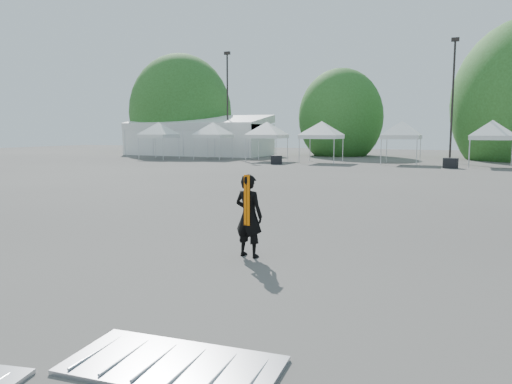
% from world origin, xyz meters
% --- Properties ---
extents(ground, '(120.00, 120.00, 0.00)m').
position_xyz_m(ground, '(0.00, 0.00, 0.00)').
color(ground, '#474442').
rests_on(ground, ground).
extents(marquee, '(15.00, 6.25, 4.23)m').
position_xyz_m(marquee, '(-22.00, 35.00, 1.97)').
color(marquee, white).
rests_on(marquee, ground).
extents(light_pole_west, '(0.60, 0.25, 10.30)m').
position_xyz_m(light_pole_west, '(-18.00, 34.00, 5.77)').
color(light_pole_west, black).
rests_on(light_pole_west, ground).
extents(light_pole_east, '(0.60, 0.25, 9.80)m').
position_xyz_m(light_pole_east, '(3.00, 32.00, 5.52)').
color(light_pole_east, black).
rests_on(light_pole_east, ground).
extents(tree_far_w, '(4.80, 4.80, 7.30)m').
position_xyz_m(tree_far_w, '(-26.00, 38.00, 4.54)').
color(tree_far_w, '#382314').
rests_on(tree_far_w, ground).
extents(tree_mid_w, '(4.16, 4.16, 6.33)m').
position_xyz_m(tree_mid_w, '(-8.00, 40.00, 3.93)').
color(tree_mid_w, '#382314').
rests_on(tree_mid_w, ground).
extents(tent_a, '(3.97, 3.97, 3.88)m').
position_xyz_m(tent_a, '(-21.72, 27.43, 3.06)').
color(tent_a, silver).
rests_on(tent_a, ground).
extents(tent_b, '(3.94, 3.94, 3.88)m').
position_xyz_m(tent_b, '(-16.90, 28.93, 3.06)').
color(tent_b, silver).
rests_on(tent_b, ground).
extents(tent_c, '(4.16, 4.16, 3.88)m').
position_xyz_m(tent_c, '(-11.49, 28.57, 3.06)').
color(tent_c, silver).
rests_on(tent_c, ground).
extents(tent_d, '(4.28, 4.28, 3.88)m').
position_xyz_m(tent_d, '(-6.58, 28.23, 3.06)').
color(tent_d, silver).
rests_on(tent_d, ground).
extents(tent_e, '(3.96, 3.96, 3.88)m').
position_xyz_m(tent_e, '(-0.41, 28.89, 3.06)').
color(tent_e, silver).
rests_on(tent_e, ground).
extents(tent_f, '(4.30, 4.30, 3.88)m').
position_xyz_m(tent_f, '(5.88, 28.35, 3.06)').
color(tent_f, silver).
rests_on(tent_f, ground).
extents(man, '(0.69, 0.51, 1.71)m').
position_xyz_m(man, '(0.65, -1.81, 0.86)').
color(man, black).
rests_on(man, ground).
extents(barrier_mid, '(2.43, 1.35, 0.07)m').
position_xyz_m(barrier_mid, '(1.90, -6.57, 0.04)').
color(barrier_mid, '#ADB0B5').
rests_on(barrier_mid, ground).
extents(crate_west, '(1.06, 0.95, 0.67)m').
position_xyz_m(crate_west, '(-9.20, 24.91, 0.34)').
color(crate_west, black).
rests_on(crate_west, ground).
extents(crate_mid, '(1.00, 0.83, 0.70)m').
position_xyz_m(crate_mid, '(3.33, 25.87, 0.35)').
color(crate_mid, black).
rests_on(crate_mid, ground).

